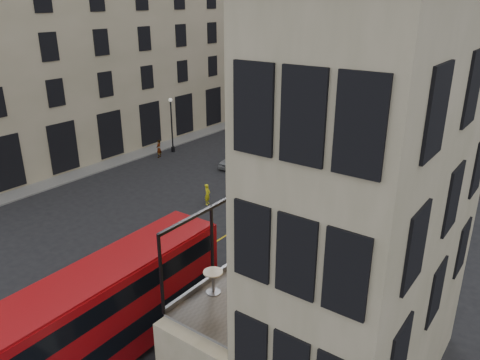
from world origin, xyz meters
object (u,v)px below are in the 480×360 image
Objects in this scene: bicycle at (299,171)px; cafe_chair_b at (286,271)px; pedestrian_a at (262,130)px; cafe_chair_c at (319,254)px; cafe_table_far at (304,217)px; bus_far at (309,104)px; car_c at (286,134)px; pedestrian_b at (354,120)px; bus_near at (110,306)px; pedestrian_d at (405,147)px; street_lamp_b at (347,113)px; cafe_table_mid at (265,254)px; traffic_light_far at (248,112)px; cafe_table_near at (213,279)px; cafe_chair_a at (269,297)px; pedestrian_e at (159,149)px; street_lamp_a at (172,128)px; cafe_chair_d at (345,228)px; cyclist at (207,194)px; traffic_light_near at (280,182)px; car_a at (236,159)px; car_b at (324,157)px; pedestrian_c at (379,118)px.

cafe_chair_b is (10.77, -20.43, 4.45)m from bicycle.
pedestrian_a is 33.27m from cafe_chair_c.
bus_far is at bearing 117.87° from cafe_table_far.
pedestrian_b reaches higher than car_c.
bus_near is 6.43× the size of pedestrian_d.
street_lamp_b is 36.72m from cafe_table_mid.
cafe_table_near reaches higher than traffic_light_far.
cafe_chair_a reaches higher than pedestrian_d.
cafe_table_far is (22.44, -12.78, 4.20)m from pedestrian_e.
pedestrian_e is (-18.67, -14.31, 0.00)m from pedestrian_d.
pedestrian_d is (11.97, 2.22, 0.16)m from car_c.
cafe_table_near reaches higher than bus_far.
cafe_chair_c reaches higher than pedestrian_b.
pedestrian_d is 31.41m from cafe_table_mid.
street_lamp_a reaches higher than bus_far.
street_lamp_a reaches higher than pedestrian_d.
bus_far is at bearing 72.39° from street_lamp_a.
pedestrian_e is 1.86× the size of cafe_chair_d.
pedestrian_e is at bearing 139.55° from cafe_table_near.
traffic_light_far is at bearing 127.45° from cafe_chair_b.
bus_far is 42.26m from cafe_table_near.
bus_near is 7.23m from cafe_chair_a.
pedestrian_e reaches higher than pedestrian_d.
pedestrian_b is at bearing 112.23° from cafe_chair_d.
pedestrian_a reaches higher than cyclist.
cafe_chair_c is 2.59m from cafe_chair_d.
car_a is (-8.46, 6.25, -1.76)m from traffic_light_near.
cafe_chair_a is at bearing -63.52° from bus_far.
traffic_light_far is at bearing 139.53° from car_b.
cafe_table_far reaches higher than traffic_light_far.
street_lamp_a reaches higher than car_c.
pedestrian_b is at bearing 31.24° from pedestrian_c.
traffic_light_far is 37.42m from cafe_table_near.
cafe_chair_b reaches higher than pedestrian_e.
street_lamp_a is 1.14× the size of car_b.
cafe_chair_a is at bearing 37.11° from pedestrian_e.
cyclist is at bearing 122.41° from car_c.
bicycle is at bearing 119.46° from cafe_table_far.
cafe_table_far is at bearing -62.13° from bus_far.
street_lamp_b is at bearing 50.68° from pedestrian_c.
cafe_chair_d is (11.81, -36.47, 3.94)m from pedestrian_c.
pedestrian_a is 35.59m from cafe_table_near.
cyclist is at bearing 130.95° from cafe_table_near.
cafe_chair_d reaches higher than pedestrian_a.
bus_near reaches higher than bus_far.
cafe_chair_a reaches higher than bus_far.
cafe_chair_d is at bearing 48.79° from bus_near.
pedestrian_c is 2.22× the size of cafe_chair_b.
cafe_chair_d is at bearing 145.18° from car_c.
cafe_chair_b reaches higher than bus_far.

